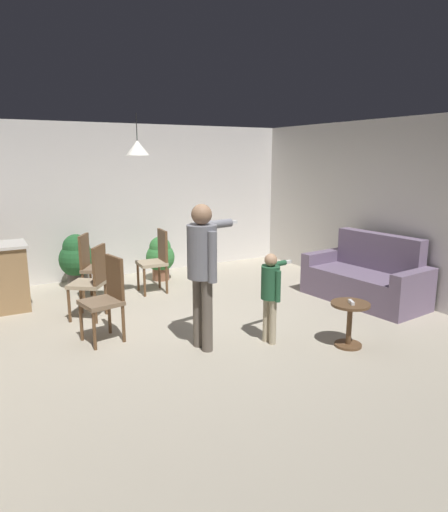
# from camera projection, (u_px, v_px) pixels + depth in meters

# --- Properties ---
(ground) EXTENTS (7.68, 7.68, 0.00)m
(ground) POSITION_uv_depth(u_px,v_px,m) (205.00, 328.00, 5.85)
(ground) COLOR #B2A893
(wall_back) EXTENTS (6.40, 0.10, 2.70)m
(wall_back) POSITION_uv_depth(u_px,v_px,m) (125.00, 201.00, 8.30)
(wall_back) COLOR silver
(wall_back) RESTS_ON ground
(wall_right) EXTENTS (0.10, 6.40, 2.70)m
(wall_right) POSITION_uv_depth(u_px,v_px,m) (390.00, 209.00, 7.07)
(wall_right) COLOR silver
(wall_right) RESTS_ON ground
(couch_floral) EXTENTS (1.05, 1.88, 1.00)m
(couch_floral) POSITION_uv_depth(u_px,v_px,m) (366.00, 279.00, 6.90)
(couch_floral) COLOR slate
(couch_floral) RESTS_ON ground
(side_table_by_couch) EXTENTS (0.44, 0.44, 0.52)m
(side_table_by_couch) POSITION_uv_depth(u_px,v_px,m) (350.00, 319.00, 5.23)
(side_table_by_couch) COLOR brown
(side_table_by_couch) RESTS_ON ground
(person_adult) EXTENTS (0.78, 0.56, 1.64)m
(person_adult) POSITION_uv_depth(u_px,v_px,m) (203.00, 261.00, 5.04)
(person_adult) COLOR #60564C
(person_adult) RESTS_ON ground
(person_child) EXTENTS (0.54, 0.37, 1.07)m
(person_child) POSITION_uv_depth(u_px,v_px,m) (271.00, 288.00, 5.27)
(person_child) COLOR tan
(person_child) RESTS_ON ground
(dining_chair_by_counter) EXTENTS (0.44, 0.44, 1.00)m
(dining_chair_by_counter) POSITION_uv_depth(u_px,v_px,m) (156.00, 258.00, 7.32)
(dining_chair_by_counter) COLOR brown
(dining_chair_by_counter) RESTS_ON ground
(dining_chair_near_wall) EXTENTS (0.49, 0.49, 1.00)m
(dining_chair_near_wall) POSITION_uv_depth(u_px,v_px,m) (107.00, 296.00, 5.37)
(dining_chair_near_wall) COLOR brown
(dining_chair_near_wall) RESTS_ON ground
(dining_chair_centre_back) EXTENTS (0.59, 0.59, 1.00)m
(dining_chair_centre_back) POSITION_uv_depth(u_px,v_px,m) (92.00, 279.00, 6.09)
(dining_chair_centre_back) COLOR brown
(dining_chair_centre_back) RESTS_ON ground
(dining_chair_spare) EXTENTS (0.58, 0.58, 1.00)m
(dining_chair_spare) POSITION_uv_depth(u_px,v_px,m) (93.00, 264.00, 6.92)
(dining_chair_spare) COLOR brown
(dining_chair_spare) RESTS_ON ground
(potted_plant_corner) EXTENTS (0.58, 0.58, 0.89)m
(potted_plant_corner) POSITION_uv_depth(u_px,v_px,m) (77.00, 258.00, 7.59)
(potted_plant_corner) COLOR #4C4742
(potted_plant_corner) RESTS_ON ground
(potted_plant_by_wall) EXTENTS (0.50, 0.50, 0.77)m
(potted_plant_by_wall) POSITION_uv_depth(u_px,v_px,m) (160.00, 256.00, 8.06)
(potted_plant_by_wall) COLOR brown
(potted_plant_by_wall) RESTS_ON ground
(spare_remote_on_table) EXTENTS (0.09, 0.13, 0.04)m
(spare_remote_on_table) POSITION_uv_depth(u_px,v_px,m) (351.00, 302.00, 5.16)
(spare_remote_on_table) COLOR white
(spare_remote_on_table) RESTS_ON side_table_by_couch
(ceiling_light_pendant) EXTENTS (0.32, 0.32, 0.55)m
(ceiling_light_pendant) POSITION_uv_depth(u_px,v_px,m) (137.00, 148.00, 6.18)
(ceiling_light_pendant) COLOR silver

